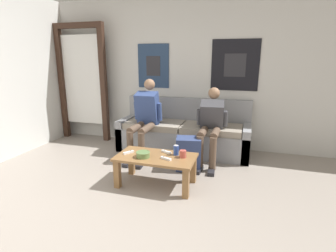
{
  "coord_description": "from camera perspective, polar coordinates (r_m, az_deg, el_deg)",
  "views": [
    {
      "loc": [
        1.23,
        -1.7,
        1.54
      ],
      "look_at": [
        0.22,
        1.58,
        0.64
      ],
      "focal_mm": 28.0,
      "sensor_mm": 36.0,
      "label": 1
    }
  ],
  "objects": [
    {
      "name": "ceramic_bowl",
      "position": [
        3.18,
        -5.45,
        -6.11
      ],
      "size": [
        0.17,
        0.17,
        0.07
      ],
      "color": "#607F47",
      "rests_on": "coffee_table"
    },
    {
      "name": "game_controller_far_center",
      "position": [
        3.1,
        -0.46,
        -7.09
      ],
      "size": [
        0.15,
        0.08,
        0.03
      ],
      "color": "white",
      "rests_on": "coffee_table"
    },
    {
      "name": "drink_can_blue",
      "position": [
        3.23,
        1.77,
        -5.27
      ],
      "size": [
        0.07,
        0.07,
        0.12
      ],
      "color": "#28479E",
      "rests_on": "coffee_table"
    },
    {
      "name": "couch",
      "position": [
        4.44,
        3.42,
        -1.75
      ],
      "size": [
        2.16,
        0.74,
        0.87
      ],
      "color": "gray",
      "rests_on": "ground_plane"
    },
    {
      "name": "ground_plane",
      "position": [
        2.6,
        -16.26,
        -22.31
      ],
      "size": [
        18.0,
        18.0,
        0.0
      ],
      "primitive_type": "plane",
      "color": "gray"
    },
    {
      "name": "backpack",
      "position": [
        3.72,
        4.45,
        -6.2
      ],
      "size": [
        0.39,
        0.36,
        0.46
      ],
      "color": "navy",
      "rests_on": "ground_plane"
    },
    {
      "name": "person_seated_teen",
      "position": [
        3.92,
        9.27,
        0.63
      ],
      "size": [
        0.47,
        0.87,
        1.11
      ],
      "color": "brown",
      "rests_on": "ground_plane"
    },
    {
      "name": "pillar_candle",
      "position": [
        3.16,
        3.26,
        -6.08
      ],
      "size": [
        0.08,
        0.08,
        0.1
      ],
      "color": "#B24C42",
      "rests_on": "coffee_table"
    },
    {
      "name": "person_seated_adult",
      "position": [
        4.14,
        -5.01,
        2.16
      ],
      "size": [
        0.47,
        0.89,
        1.21
      ],
      "color": "brown",
      "rests_on": "ground_plane"
    },
    {
      "name": "game_controller_near_left",
      "position": [
        3.33,
        -8.59,
        -5.7
      ],
      "size": [
        0.11,
        0.14,
        0.03
      ],
      "color": "white",
      "rests_on": "coffee_table"
    },
    {
      "name": "wall_back",
      "position": [
        4.67,
        1.81,
        11.38
      ],
      "size": [
        10.0,
        0.07,
        2.55
      ],
      "color": "silver",
      "rests_on": "ground_plane"
    },
    {
      "name": "coffee_table",
      "position": [
        3.24,
        -2.64,
        -7.77
      ],
      "size": [
        0.96,
        0.52,
        0.38
      ],
      "color": "olive",
      "rests_on": "ground_plane"
    },
    {
      "name": "door_frame",
      "position": [
        5.24,
        -18.19,
        10.18
      ],
      "size": [
        1.0,
        0.1,
        2.15
      ],
      "color": "#382319",
      "rests_on": "ground_plane"
    },
    {
      "name": "game_controller_near_right",
      "position": [
        3.31,
        -0.38,
        -5.65
      ],
      "size": [
        0.15,
        0.09,
        0.03
      ],
      "color": "white",
      "rests_on": "coffee_table"
    }
  ]
}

